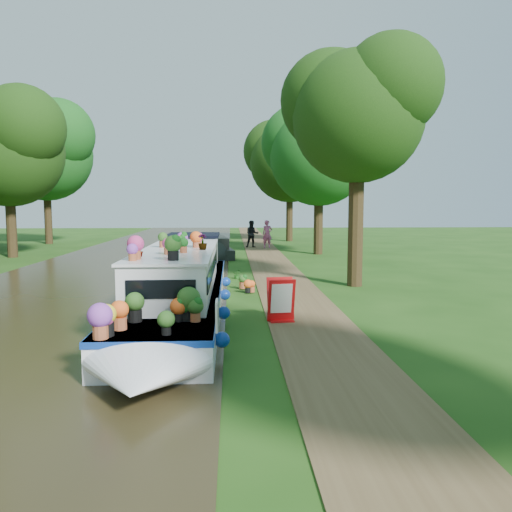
% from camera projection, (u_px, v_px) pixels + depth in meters
% --- Properties ---
extents(ground, '(100.00, 100.00, 0.00)m').
position_uv_depth(ground, '(258.00, 302.00, 15.64)').
color(ground, '#1B4110').
rests_on(ground, ground).
extents(canal_water, '(10.00, 100.00, 0.02)m').
position_uv_depth(canal_water, '(64.00, 304.00, 15.35)').
color(canal_water, black).
rests_on(canal_water, ground).
extents(towpath, '(2.20, 100.00, 0.03)m').
position_uv_depth(towpath, '(296.00, 301.00, 15.70)').
color(towpath, brown).
rests_on(towpath, ground).
extents(plant_boat, '(2.29, 13.52, 2.28)m').
position_uv_depth(plant_boat, '(179.00, 286.00, 13.47)').
color(plant_boat, white).
rests_on(plant_boat, canal_water).
extents(tree_near_overhang, '(5.52, 5.28, 8.99)m').
position_uv_depth(tree_near_overhang, '(357.00, 107.00, 18.19)').
color(tree_near_overhang, black).
rests_on(tree_near_overhang, ground).
extents(tree_near_mid, '(6.90, 6.60, 9.40)m').
position_uv_depth(tree_near_mid, '(319.00, 148.00, 30.18)').
color(tree_near_mid, black).
rests_on(tree_near_mid, ground).
extents(tree_near_far, '(7.59, 7.26, 10.30)m').
position_uv_depth(tree_near_far, '(290.00, 156.00, 41.03)').
color(tree_near_far, black).
rests_on(tree_near_far, ground).
extents(tree_far_c, '(7.13, 6.82, 9.59)m').
position_uv_depth(tree_far_c, '(8.00, 143.00, 28.30)').
color(tree_far_c, black).
rests_on(tree_far_c, ground).
extents(tree_far_d, '(8.05, 7.70, 10.85)m').
position_uv_depth(tree_far_d, '(45.00, 147.00, 38.08)').
color(tree_far_d, black).
rests_on(tree_far_d, ground).
extents(second_boat, '(2.38, 6.13, 1.15)m').
position_uv_depth(second_boat, '(215.00, 249.00, 29.10)').
color(second_boat, black).
rests_on(second_boat, canal_water).
extents(sandwich_board, '(0.73, 0.64, 1.12)m').
position_uv_depth(sandwich_board, '(281.00, 302.00, 12.98)').
color(sandwich_board, red).
rests_on(sandwich_board, towpath).
extents(pedestrian_pink, '(0.79, 0.62, 1.93)m').
position_uv_depth(pedestrian_pink, '(267.00, 234.00, 34.79)').
color(pedestrian_pink, '#F16382').
rests_on(pedestrian_pink, towpath).
extents(pedestrian_dark, '(0.94, 0.75, 1.90)m').
position_uv_depth(pedestrian_dark, '(252.00, 234.00, 35.12)').
color(pedestrian_dark, black).
rests_on(pedestrian_dark, towpath).
extents(verge_plant, '(0.42, 0.39, 0.39)m').
position_uv_depth(verge_plant, '(237.00, 274.00, 20.56)').
color(verge_plant, '#215C1B').
rests_on(verge_plant, ground).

